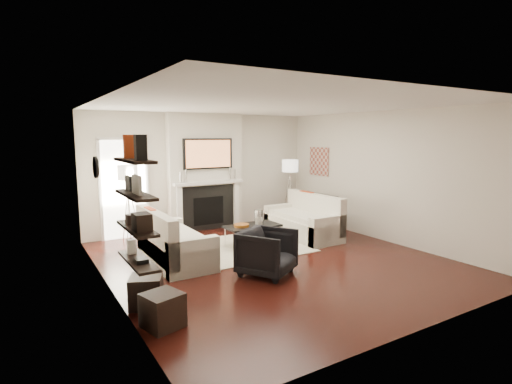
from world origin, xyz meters
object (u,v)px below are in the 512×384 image
ottoman_near (146,291)px  loveseat_left_base (176,250)px  coffee_table (252,226)px  loveseat_right_base (303,227)px  armchair (267,250)px  lamp_right_shade (290,166)px  lamp_left_shade (128,172)px

ottoman_near → loveseat_left_base: bearing=58.3°
coffee_table → loveseat_right_base: bearing=1.6°
armchair → ottoman_near: bearing=154.1°
armchair → lamp_right_shade: 3.99m
loveseat_left_base → lamp_left_shade: bearing=100.8°
coffee_table → lamp_right_shade: lamp_right_shade is taller
lamp_left_shade → loveseat_left_base: bearing=-79.2°
armchair → ottoman_near: armchair is taller
lamp_right_shade → ottoman_near: 5.61m
loveseat_right_base → ottoman_near: loveseat_right_base is taller
coffee_table → lamp_left_shade: bearing=142.3°
lamp_right_shade → ottoman_near: lamp_right_shade is taller
coffee_table → armchair: size_ratio=1.39×
loveseat_right_base → ottoman_near: 4.32m
loveseat_right_base → ottoman_near: (-3.93, -1.80, -0.01)m
loveseat_left_base → armchair: (1.02, -1.36, 0.19)m
loveseat_right_base → ottoman_near: bearing=-155.4°
armchair → ottoman_near: 2.00m
loveseat_left_base → loveseat_right_base: same height
lamp_left_shade → lamp_right_shade: (3.90, -0.23, 0.00)m
coffee_table → lamp_right_shade: size_ratio=2.75×
loveseat_left_base → loveseat_right_base: bearing=4.7°
loveseat_left_base → ottoman_near: size_ratio=4.50×
coffee_table → lamp_right_shade: 2.53m
lamp_left_shade → loveseat_right_base: bearing=-24.7°
loveseat_left_base → lamp_left_shade: (-0.34, 1.77, 1.24)m
loveseat_left_base → ottoman_near: bearing=-121.7°
armchair → ottoman_near: size_ratio=1.98×
coffee_table → lamp_right_shade: (1.88, 1.33, 1.05)m
coffee_table → ottoman_near: (-2.64, -1.76, -0.20)m
coffee_table → loveseat_left_base: bearing=-173.0°
lamp_left_shade → lamp_right_shade: bearing=-3.4°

